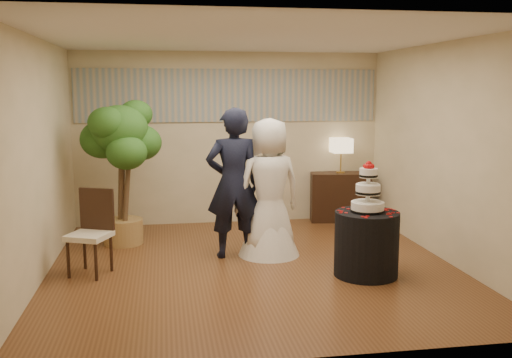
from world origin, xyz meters
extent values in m
cube|color=brown|center=(0.00, 0.00, 0.00)|extent=(5.00, 5.00, 0.00)
cube|color=white|center=(0.00, 0.00, 2.80)|extent=(5.00, 5.00, 0.00)
cube|color=beige|center=(0.00, 2.50, 1.40)|extent=(5.00, 0.06, 2.80)
cube|color=beige|center=(0.00, -2.50, 1.40)|extent=(5.00, 0.06, 2.80)
cube|color=beige|center=(-2.50, 0.00, 1.40)|extent=(0.06, 5.00, 2.80)
cube|color=beige|center=(2.50, 0.00, 1.40)|extent=(0.06, 5.00, 2.80)
cube|color=#989990|center=(0.00, 2.48, 2.10)|extent=(4.90, 0.02, 0.85)
imported|color=black|center=(-0.18, 0.49, 0.99)|extent=(0.73, 0.49, 1.97)
imported|color=white|center=(0.29, 0.50, 0.92)|extent=(1.07, 1.01, 1.83)
cylinder|color=black|center=(1.28, -0.54, 0.39)|extent=(0.87, 0.87, 0.77)
cube|color=black|center=(1.84, 2.28, 0.41)|extent=(1.04, 0.59, 0.82)
camera|label=1|loc=(-1.07, -6.79, 2.20)|focal=40.00mm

